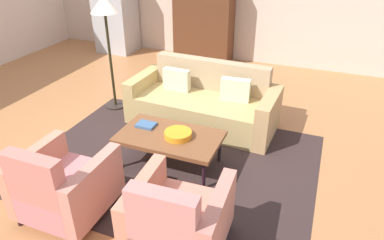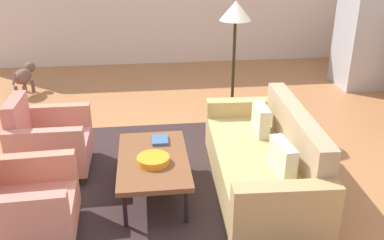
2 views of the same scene
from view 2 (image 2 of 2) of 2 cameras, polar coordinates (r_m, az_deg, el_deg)
The scene contains 11 objects.
ground_plane at distance 4.86m, azimuth -1.10°, elevation -6.87°, with size 10.70×10.70×0.00m, color #B57546.
area_rug at distance 4.51m, azimuth -4.41°, elevation -9.62°, with size 3.40×2.60×0.01m, color #342625.
couch at distance 4.52m, azimuth 10.06°, elevation -5.59°, with size 2.14×0.99×0.86m.
coffee_table at distance 4.31m, azimuth -5.24°, elevation -5.49°, with size 1.20×0.70×0.42m.
armchair_left at distance 4.98m, azimuth -19.00°, elevation -2.98°, with size 0.80×0.80×0.88m.
armchair_right at distance 3.98m, azimuth -22.25°, elevation -10.78°, with size 0.83×0.83×0.88m.
fruit_bowl at distance 4.18m, azimuth -5.22°, elevation -5.36°, with size 0.32×0.32×0.07m, color orange.
book_stack at distance 4.60m, azimuth -4.31°, elevation -2.71°, with size 0.23×0.17×0.03m.
refrigerator at distance 7.91m, azimuth 22.01°, elevation 10.82°, with size 0.80×0.73×1.85m.
floor_lamp at distance 5.48m, azimuth 5.83°, elevation 12.81°, with size 0.40×0.40×1.72m.
dog at distance 7.57m, azimuth -21.64°, elevation 5.52°, with size 0.70×0.33×0.48m.
Camera 2 is at (4.16, -0.40, 2.49)m, focal length 39.71 mm.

